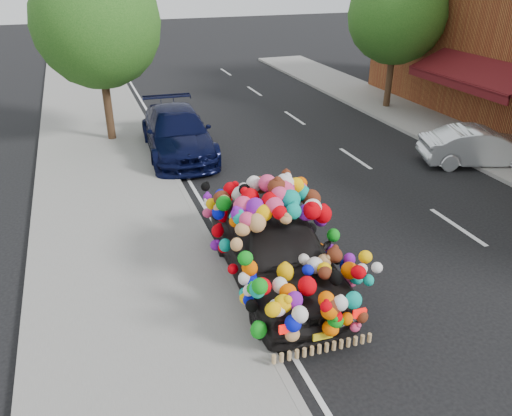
{
  "coord_description": "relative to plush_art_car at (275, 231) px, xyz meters",
  "views": [
    {
      "loc": [
        -4.71,
        -8.48,
        5.91
      ],
      "look_at": [
        -1.51,
        0.46,
        1.16
      ],
      "focal_mm": 35.0,
      "sensor_mm": 36.0,
      "label": 1
    }
  ],
  "objects": [
    {
      "name": "ground",
      "position": [
        1.49,
        0.61,
        -1.15
      ],
      "size": [
        100.0,
        100.0,
        0.0
      ],
      "primitive_type": "plane",
      "color": "black",
      "rests_on": "ground"
    },
    {
      "name": "sidewalk",
      "position": [
        -2.81,
        0.61,
        -1.09
      ],
      "size": [
        4.0,
        60.0,
        0.12
      ],
      "primitive_type": "cube",
      "color": "gray",
      "rests_on": "ground"
    },
    {
      "name": "kerb",
      "position": [
        -0.86,
        0.61,
        -1.09
      ],
      "size": [
        0.15,
        60.0,
        0.13
      ],
      "primitive_type": "cube",
      "color": "gray",
      "rests_on": "ground"
    },
    {
      "name": "footpath_far",
      "position": [
        9.69,
        3.61,
        -1.09
      ],
      "size": [
        3.0,
        40.0,
        0.12
      ],
      "primitive_type": "cube",
      "color": "gray",
      "rests_on": "ground"
    },
    {
      "name": "lane_markings",
      "position": [
        5.09,
        0.61,
        -1.14
      ],
      "size": [
        6.0,
        50.0,
        0.01
      ],
      "primitive_type": null,
      "color": "silver",
      "rests_on": "ground"
    },
    {
      "name": "tree_near_sidewalk",
      "position": [
        -2.31,
        10.11,
        2.87
      ],
      "size": [
        4.2,
        4.2,
        6.13
      ],
      "color": "#332114",
      "rests_on": "ground"
    },
    {
      "name": "tree_far_b",
      "position": [
        9.49,
        10.61,
        2.74
      ],
      "size": [
        4.0,
        4.0,
        5.9
      ],
      "color": "#332114",
      "rests_on": "ground"
    },
    {
      "name": "plush_art_car",
      "position": [
        0.0,
        0.0,
        0.0
      ],
      "size": [
        2.43,
        4.94,
        2.24
      ],
      "rotation": [
        0.0,
        0.0,
        -0.04
      ],
      "color": "black",
      "rests_on": "ground"
    },
    {
      "name": "navy_sedan",
      "position": [
        -0.31,
        8.03,
        -0.41
      ],
      "size": [
        2.36,
        5.23,
        1.49
      ],
      "primitive_type": "imported",
      "rotation": [
        0.0,
        0.0,
        -0.05
      ],
      "color": "black",
      "rests_on": "ground"
    },
    {
      "name": "silver_hatchback",
      "position": [
        8.49,
        3.82,
        -0.55
      ],
      "size": [
        3.89,
        2.4,
        1.21
      ],
      "primitive_type": "imported",
      "rotation": [
        0.0,
        0.0,
        1.24
      ],
      "color": "silver",
      "rests_on": "ground"
    }
  ]
}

